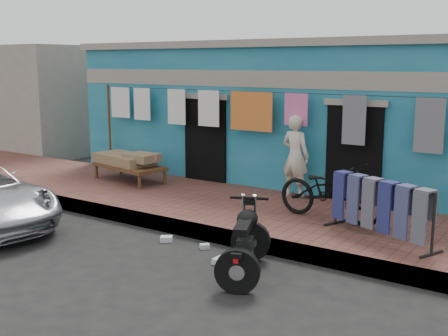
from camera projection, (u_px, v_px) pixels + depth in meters
ground at (145, 269)px, 7.97m from camera, size 80.00×80.00×0.00m
sidewalk at (254, 214)px, 10.38m from camera, size 28.00×3.00×0.25m
curb at (209, 233)px, 9.20m from camera, size 28.00×0.10×0.25m
building at (342, 114)px, 13.32m from camera, size 12.20×5.20×3.36m
neighbor_left at (44, 97)px, 19.44m from camera, size 6.00×5.00×3.40m
clothesline at (262, 116)px, 11.41m from camera, size 10.06×0.06×2.10m
seated_person at (295, 156)px, 11.06m from camera, size 0.63×0.46×1.64m
bicycle at (330, 185)px, 9.44m from camera, size 1.92×0.80×1.22m
motorcycle at (245, 240)px, 7.64m from camera, size 1.70×1.96×1.01m
charpoy at (129, 167)px, 12.62m from camera, size 2.23×1.61×0.64m
jeans_rack at (380, 208)px, 8.46m from camera, size 2.23×1.75×0.94m
litter_a at (166, 239)px, 9.18m from camera, size 0.25×0.23×0.09m
litter_b at (205, 246)px, 8.84m from camera, size 0.18×0.18×0.07m
litter_c at (221, 261)px, 8.17m from camera, size 0.18×0.22×0.09m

